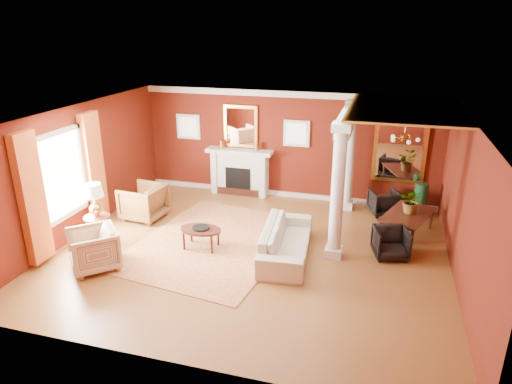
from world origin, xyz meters
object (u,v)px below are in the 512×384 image
(sofa, at_px, (286,236))
(coffee_table, at_px, (201,231))
(dining_table, at_px, (408,219))
(armchair_leopard, at_px, (143,200))
(side_table, at_px, (95,205))
(armchair_stripe, at_px, (93,247))

(sofa, distance_m, coffee_table, 1.83)
(dining_table, bearing_deg, armchair_leopard, 116.92)
(side_table, relative_size, dining_table, 0.91)
(armchair_leopard, bearing_deg, armchair_stripe, 12.71)
(armchair_leopard, xyz_separation_m, coffee_table, (1.95, -1.09, -0.07))
(armchair_leopard, relative_size, dining_table, 0.62)
(sofa, relative_size, coffee_table, 2.58)
(armchair_stripe, distance_m, coffee_table, 2.17)
(armchair_stripe, bearing_deg, sofa, 69.75)
(armchair_stripe, bearing_deg, dining_table, 74.45)
(sofa, relative_size, armchair_leopard, 2.43)
(dining_table, bearing_deg, armchair_stripe, 138.33)
(sofa, height_order, coffee_table, sofa)
(dining_table, bearing_deg, side_table, 129.30)
(sofa, height_order, armchair_stripe, sofa)
(sofa, height_order, dining_table, sofa)
(armchair_stripe, relative_size, side_table, 0.65)
(armchair_leopard, height_order, side_table, side_table)
(armchair_stripe, distance_m, dining_table, 6.75)
(coffee_table, bearing_deg, armchair_leopard, 150.90)
(coffee_table, bearing_deg, dining_table, 23.20)
(armchair_leopard, bearing_deg, side_table, -3.34)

